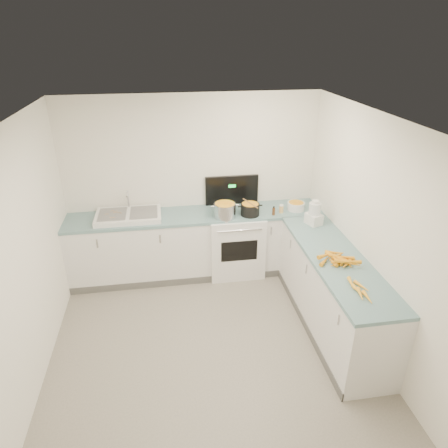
{
  "coord_description": "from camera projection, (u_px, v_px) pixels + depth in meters",
  "views": [
    {
      "loc": [
        -0.39,
        -3.28,
        3.22
      ],
      "look_at": [
        0.3,
        1.1,
        1.05
      ],
      "focal_mm": 32.0,
      "sensor_mm": 36.0,
      "label": 1
    }
  ],
  "objects": [
    {
      "name": "wall_right",
      "position": [
        381.0,
        243.0,
        4.07
      ],
      "size": [
        0.0,
        4.0,
        2.5
      ],
      "primitive_type": null,
      "rotation": [
        1.57,
        0.0,
        -1.57
      ],
      "color": "white",
      "rests_on": "ground"
    },
    {
      "name": "ceiling",
      "position": [
        209.0,
        126.0,
        3.28
      ],
      "size": [
        3.5,
        4.0,
        0.0
      ],
      "primitive_type": null,
      "rotation": [
        3.14,
        0.0,
        0.0
      ],
      "color": "white",
      "rests_on": "ground"
    },
    {
      "name": "steel_pot",
      "position": [
        225.0,
        211.0,
        5.34
      ],
      "size": [
        0.36,
        0.36,
        0.22
      ],
      "primitive_type": "cylinder",
      "rotation": [
        0.0,
        0.0,
        0.27
      ],
      "color": "silver",
      "rests_on": "stove"
    },
    {
      "name": "sink",
      "position": [
        128.0,
        215.0,
        5.33
      ],
      "size": [
        0.86,
        0.52,
        0.31
      ],
      "color": "white",
      "rests_on": "counter_back"
    },
    {
      "name": "carrot_pile",
      "position": [
        339.0,
        259.0,
        4.32
      ],
      "size": [
        0.45,
        0.4,
        0.09
      ],
      "color": "#FFA81F",
      "rests_on": "counter_right"
    },
    {
      "name": "extract_bottle",
      "position": [
        274.0,
        211.0,
        5.42
      ],
      "size": [
        0.04,
        0.04,
        0.1
      ],
      "primitive_type": "cylinder",
      "color": "#593319",
      "rests_on": "counter_back"
    },
    {
      "name": "mixing_bowl",
      "position": [
        296.0,
        206.0,
        5.57
      ],
      "size": [
        0.29,
        0.29,
        0.11
      ],
      "primitive_type": "cylinder",
      "rotation": [
        0.0,
        0.0,
        -0.28
      ],
      "color": "white",
      "rests_on": "counter_back"
    },
    {
      "name": "black_pot",
      "position": [
        250.0,
        210.0,
        5.41
      ],
      "size": [
        0.26,
        0.26,
        0.18
      ],
      "primitive_type": "cylinder",
      "rotation": [
        0.0,
        0.0,
        -0.03
      ],
      "color": "black",
      "rests_on": "stove"
    },
    {
      "name": "spice_jar",
      "position": [
        281.0,
        209.0,
        5.49
      ],
      "size": [
        0.06,
        0.06,
        0.1
      ],
      "primitive_type": "cylinder",
      "color": "#E5B266",
      "rests_on": "counter_back"
    },
    {
      "name": "peeled_carrots",
      "position": [
        359.0,
        290.0,
        3.84
      ],
      "size": [
        0.16,
        0.43,
        0.04
      ],
      "color": "#FFAC26",
      "rests_on": "counter_right"
    },
    {
      "name": "wooden_spoon",
      "position": [
        250.0,
        203.0,
        5.37
      ],
      "size": [
        0.14,
        0.35,
        0.02
      ],
      "primitive_type": "cylinder",
      "rotation": [
        1.57,
        0.0,
        0.35
      ],
      "color": "#AD7A47",
      "rests_on": "black_pot"
    },
    {
      "name": "stove",
      "position": [
        235.0,
        241.0,
        5.74
      ],
      "size": [
        0.76,
        0.65,
        1.36
      ],
      "color": "white",
      "rests_on": "ground"
    },
    {
      "name": "peelings",
      "position": [
        113.0,
        214.0,
        5.27
      ],
      "size": [
        0.22,
        0.26,
        0.01
      ],
      "color": "tan",
      "rests_on": "sink"
    },
    {
      "name": "wall_back",
      "position": [
        193.0,
        185.0,
        5.6
      ],
      "size": [
        3.5,
        0.0,
        2.5
      ],
      "primitive_type": null,
      "rotation": [
        1.57,
        0.0,
        0.0
      ],
      "color": "white",
      "rests_on": "ground"
    },
    {
      "name": "counter_back",
      "position": [
        197.0,
        244.0,
        5.68
      ],
      "size": [
        3.5,
        0.62,
        0.94
      ],
      "color": "white",
      "rests_on": "ground"
    },
    {
      "name": "floor",
      "position": [
        213.0,
        355.0,
        4.38
      ],
      "size": [
        3.5,
        4.0,
        0.0
      ],
      "primitive_type": null,
      "color": "gray",
      "rests_on": "ground"
    },
    {
      "name": "wall_left",
      "position": [
        18.0,
        273.0,
        3.58
      ],
      "size": [
        0.0,
        4.0,
        2.5
      ],
      "primitive_type": null,
      "rotation": [
        1.57,
        0.0,
        1.57
      ],
      "color": "white",
      "rests_on": "ground"
    },
    {
      "name": "counter_right",
      "position": [
        332.0,
        292.0,
        4.64
      ],
      "size": [
        0.62,
        2.2,
        0.94
      ],
      "color": "white",
      "rests_on": "ground"
    },
    {
      "name": "food_processor",
      "position": [
        314.0,
        214.0,
        5.12
      ],
      "size": [
        0.22,
        0.24,
        0.33
      ],
      "color": "white",
      "rests_on": "counter_right"
    }
  ]
}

